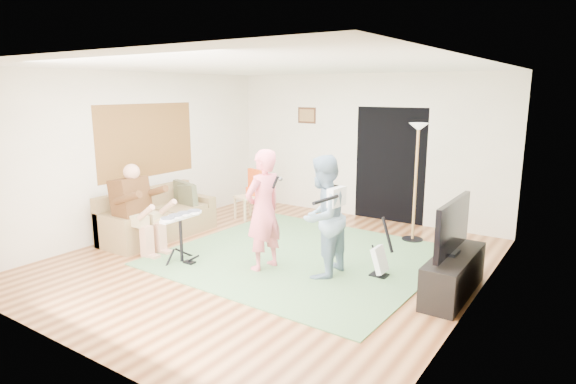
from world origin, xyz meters
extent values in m
plane|color=brown|center=(0.00, 0.00, 0.00)|extent=(6.00, 6.00, 0.00)
plane|color=white|center=(0.00, 0.00, 2.70)|extent=(6.00, 6.00, 0.00)
plane|color=#8E5E2C|center=(-2.74, 0.20, 1.55)|extent=(0.00, 2.05, 2.05)
plane|color=black|center=(0.55, 2.99, 1.05)|extent=(2.10, 0.00, 2.10)
cube|color=#3F2314|center=(-1.25, 2.99, 1.90)|extent=(0.42, 0.03, 0.32)
cube|color=#4F7849|center=(0.29, 0.40, 0.01)|extent=(3.77, 3.55, 0.02)
cube|color=olive|center=(-2.20, -0.10, 0.19)|extent=(0.78, 1.57, 0.39)
cube|color=olive|center=(-2.53, -0.10, 0.39)|extent=(0.15, 1.94, 0.78)
cube|color=olive|center=(-2.20, 0.78, 0.28)|extent=(0.78, 0.18, 0.55)
cube|color=olive|center=(-2.20, -0.98, 0.28)|extent=(0.78, 0.18, 0.55)
cube|color=#502F16|center=(-2.05, -0.75, 0.80)|extent=(0.37, 0.48, 0.61)
sphere|color=tan|center=(-1.98, -0.75, 1.21)|extent=(0.24, 0.24, 0.24)
cylinder|color=black|center=(-1.00, -0.75, 0.34)|extent=(0.05, 0.05, 0.64)
cube|color=white|center=(-1.00, -0.75, 0.65)|extent=(0.12, 0.64, 0.04)
imported|color=#E76473|center=(0.12, -0.30, 0.82)|extent=(0.48, 0.65, 1.65)
imported|color=#7390A8|center=(0.89, -0.06, 0.80)|extent=(0.61, 0.78, 1.60)
cube|color=black|center=(1.55, 0.32, 0.02)|extent=(0.22, 0.18, 0.03)
cube|color=white|center=(1.55, 0.32, 0.23)|extent=(0.17, 0.26, 0.35)
cylinder|color=black|center=(1.64, 0.32, 0.59)|extent=(0.18, 0.04, 0.46)
cylinder|color=black|center=(1.37, 2.06, 0.01)|extent=(0.34, 0.34, 0.03)
cylinder|color=#B5844D|center=(1.37, 2.06, 0.92)|extent=(0.04, 0.04, 1.80)
cone|color=white|center=(1.37, 2.06, 1.84)|extent=(0.30, 0.30, 0.12)
cube|color=#D4BB8A|center=(-1.69, 1.60, 0.43)|extent=(0.50, 0.50, 0.04)
cube|color=#F55619|center=(-1.69, 1.78, 0.74)|extent=(0.38, 0.19, 0.40)
cube|color=black|center=(2.50, 0.28, 0.25)|extent=(0.40, 1.40, 0.50)
cube|color=black|center=(2.45, 0.28, 0.85)|extent=(0.06, 1.20, 0.62)
camera|label=1|loc=(3.88, -5.28, 2.41)|focal=30.00mm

